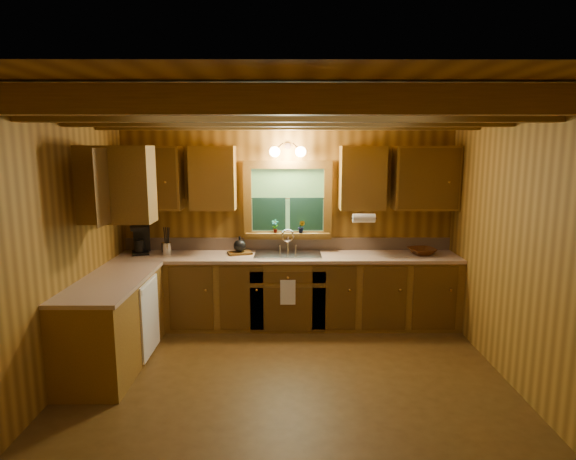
# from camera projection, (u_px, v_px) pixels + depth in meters

# --- Properties ---
(room) EXTENTS (4.20, 4.20, 4.20)m
(room) POSITION_uv_depth(u_px,v_px,m) (288.00, 251.00, 4.24)
(room) COLOR #4F3413
(room) RESTS_ON ground
(ceiling_beams) EXTENTS (4.20, 2.54, 0.18)m
(ceiling_beams) POSITION_uv_depth(u_px,v_px,m) (288.00, 114.00, 4.04)
(ceiling_beams) COLOR brown
(ceiling_beams) RESTS_ON room
(base_cabinets) EXTENTS (4.20, 2.22, 0.86)m
(base_cabinets) POSITION_uv_depth(u_px,v_px,m) (246.00, 299.00, 5.65)
(base_cabinets) COLOR brown
(base_cabinets) RESTS_ON ground
(countertop) EXTENTS (4.20, 2.24, 0.04)m
(countertop) POSITION_uv_depth(u_px,v_px,m) (247.00, 262.00, 5.58)
(countertop) COLOR tan
(countertop) RESTS_ON base_cabinets
(backsplash) EXTENTS (4.20, 0.02, 0.16)m
(backsplash) POSITION_uv_depth(u_px,v_px,m) (288.00, 244.00, 6.15)
(backsplash) COLOR tan
(backsplash) RESTS_ON room
(dishwasher_panel) EXTENTS (0.02, 0.60, 0.80)m
(dishwasher_panel) POSITION_uv_depth(u_px,v_px,m) (150.00, 317.00, 5.05)
(dishwasher_panel) COLOR white
(dishwasher_panel) RESTS_ON base_cabinets
(upper_cabinets) EXTENTS (4.19, 1.77, 0.78)m
(upper_cabinets) POSITION_uv_depth(u_px,v_px,m) (240.00, 180.00, 5.55)
(upper_cabinets) COLOR brown
(upper_cabinets) RESTS_ON room
(window) EXTENTS (1.12, 0.08, 1.00)m
(window) POSITION_uv_depth(u_px,v_px,m) (288.00, 202.00, 6.04)
(window) COLOR brown
(window) RESTS_ON room
(window_sill) EXTENTS (1.06, 0.14, 0.04)m
(window_sill) POSITION_uv_depth(u_px,v_px,m) (288.00, 234.00, 6.07)
(window_sill) COLOR brown
(window_sill) RESTS_ON room
(wall_sconce) EXTENTS (0.45, 0.21, 0.17)m
(wall_sconce) POSITION_uv_depth(u_px,v_px,m) (288.00, 151.00, 5.82)
(wall_sconce) COLOR black
(wall_sconce) RESTS_ON room
(paper_towel_roll) EXTENTS (0.27, 0.11, 0.11)m
(paper_towel_roll) POSITION_uv_depth(u_px,v_px,m) (364.00, 218.00, 5.74)
(paper_towel_roll) COLOR white
(paper_towel_roll) RESTS_ON upper_cabinets
(dish_towel) EXTENTS (0.18, 0.01, 0.30)m
(dish_towel) POSITION_uv_depth(u_px,v_px,m) (288.00, 292.00, 5.62)
(dish_towel) COLOR white
(dish_towel) RESTS_ON base_cabinets
(sink) EXTENTS (0.82, 0.48, 0.43)m
(sink) POSITION_uv_depth(u_px,v_px,m) (288.00, 258.00, 5.90)
(sink) COLOR silver
(sink) RESTS_ON countertop
(coffee_maker) EXTENTS (0.20, 0.25, 0.35)m
(coffee_maker) POSITION_uv_depth(u_px,v_px,m) (141.00, 240.00, 5.94)
(coffee_maker) COLOR black
(coffee_maker) RESTS_ON countertop
(utensil_crock) EXTENTS (0.12, 0.12, 0.34)m
(utensil_crock) POSITION_uv_depth(u_px,v_px,m) (167.00, 248.00, 5.89)
(utensil_crock) COLOR silver
(utensil_crock) RESTS_ON countertop
(cutting_board) EXTENTS (0.34, 0.28, 0.03)m
(cutting_board) POSITION_uv_depth(u_px,v_px,m) (240.00, 253.00, 5.94)
(cutting_board) COLOR #533611
(cutting_board) RESTS_ON countertop
(teakettle) EXTENTS (0.15, 0.15, 0.20)m
(teakettle) POSITION_uv_depth(u_px,v_px,m) (240.00, 246.00, 5.92)
(teakettle) COLOR black
(teakettle) RESTS_ON cutting_board
(wicker_basket) EXTENTS (0.39, 0.39, 0.08)m
(wicker_basket) POSITION_uv_depth(u_px,v_px,m) (422.00, 251.00, 5.90)
(wicker_basket) COLOR #48230C
(wicker_basket) RESTS_ON countertop
(potted_plant_left) EXTENTS (0.10, 0.07, 0.17)m
(potted_plant_left) POSITION_uv_depth(u_px,v_px,m) (275.00, 226.00, 6.03)
(potted_plant_left) COLOR #533611
(potted_plant_left) RESTS_ON window_sill
(potted_plant_right) EXTENTS (0.11, 0.10, 0.16)m
(potted_plant_right) POSITION_uv_depth(u_px,v_px,m) (301.00, 227.00, 6.02)
(potted_plant_right) COLOR #533611
(potted_plant_right) RESTS_ON window_sill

